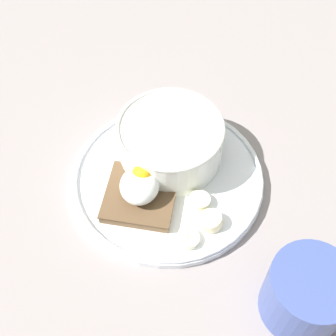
{
  "coord_description": "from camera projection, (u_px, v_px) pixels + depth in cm",
  "views": [
    {
      "loc": [
        35.04,
        2.81,
        53.88
      ],
      "look_at": [
        0.0,
        0.0,
        5.0
      ],
      "focal_mm": 50.0,
      "sensor_mm": 36.0,
      "label": 1
    }
  ],
  "objects": [
    {
      "name": "banana_slice_left",
      "position": [
        211.0,
        221.0,
        0.57
      ],
      "size": [
        3.58,
        3.72,
        1.81
      ],
      "color": "beige",
      "rests_on": "plate"
    },
    {
      "name": "plate",
      "position": [
        168.0,
        178.0,
        0.62
      ],
      "size": [
        25.29,
        25.29,
        1.6
      ],
      "color": "white",
      "rests_on": "ground_plane"
    },
    {
      "name": "poached_egg",
      "position": [
        140.0,
        184.0,
        0.57
      ],
      "size": [
        5.41,
        4.9,
        3.96
      ],
      "color": "white",
      "rests_on": "toast_slice"
    },
    {
      "name": "toast_slice",
      "position": [
        140.0,
        196.0,
        0.59
      ],
      "size": [
        9.61,
        9.61,
        1.42
      ],
      "color": "brown",
      "rests_on": "plate"
    },
    {
      "name": "ground_plane",
      "position": [
        168.0,
        185.0,
        0.63
      ],
      "size": [
        120.0,
        120.0,
        2.0
      ],
      "primitive_type": "cube",
      "color": "gray",
      "rests_on": "ground"
    },
    {
      "name": "oatmeal_bowl",
      "position": [
        168.0,
        141.0,
        0.61
      ],
      "size": [
        14.06,
        14.06,
        6.09
      ],
      "color": "white",
      "rests_on": "plate"
    },
    {
      "name": "banana_slice_back",
      "position": [
        188.0,
        238.0,
        0.56
      ],
      "size": [
        2.88,
        3.01,
        1.46
      ],
      "color": "#F6EFC3",
      "rests_on": "plate"
    },
    {
      "name": "coffee_mug",
      "position": [
        306.0,
        294.0,
        0.49
      ],
      "size": [
        8.97,
        8.97,
        7.81
      ],
      "color": "#3D4E92",
      "rests_on": "ground_plane"
    },
    {
      "name": "banana_slice_front",
      "position": [
        199.0,
        201.0,
        0.59
      ],
      "size": [
        3.9,
        3.9,
        1.34
      ],
      "color": "#F0F1BE",
      "rests_on": "plate"
    }
  ]
}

